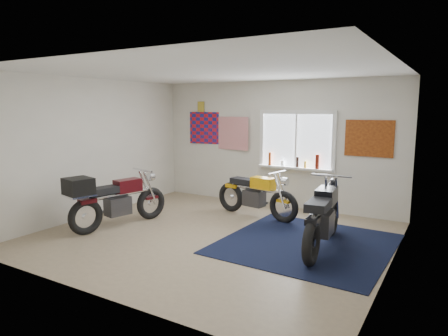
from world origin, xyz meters
The scene contains 10 objects.
ground centered at (0.00, 0.00, 0.00)m, with size 5.50×5.50×0.00m, color #9E896B.
room_shell centered at (0.00, 0.00, 1.64)m, with size 5.50×5.50×5.50m.
navy_rug centered at (1.47, 0.41, 0.01)m, with size 2.50×2.60×0.01m, color black.
window_assembly centered at (0.50, 2.47, 1.37)m, with size 1.66×0.17×1.26m.
oil_bottles centered at (0.58, 2.40, 1.03)m, with size 1.13×0.09×0.30m.
flag_display centered at (-1.90, 2.48, 2.15)m, with size 1.60×0.10×1.17m.
triumph_poster centered at (1.95, 2.48, 1.55)m, with size 0.90×0.03×0.70m, color #A54C14.
yellow_triumph centered at (0.07, 1.45, 0.42)m, with size 1.88×0.59×0.95m.
black_chrome_bike centered at (1.75, 0.33, 0.47)m, with size 0.64×2.09×1.07m.
maroon_tourer centered at (-1.79, -0.53, 0.52)m, with size 0.84×1.96×1.00m.
Camera 1 is at (3.44, -5.45, 2.14)m, focal length 32.00 mm.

